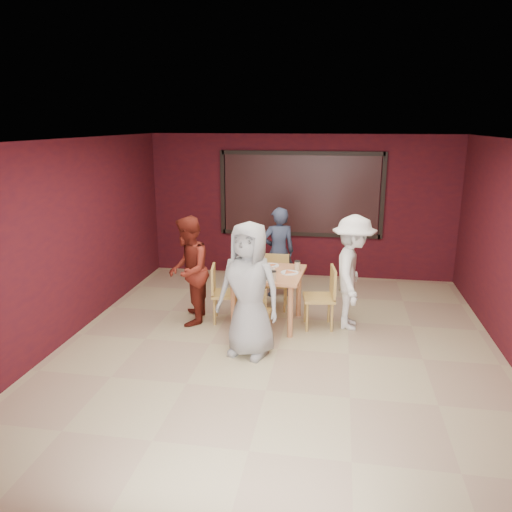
% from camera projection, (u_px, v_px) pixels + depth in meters
% --- Properties ---
extents(floor, '(7.00, 7.00, 0.00)m').
position_uv_depth(floor, '(278.00, 349.00, 6.86)').
color(floor, tan).
rests_on(floor, ground).
extents(window_blinds, '(3.00, 0.02, 1.50)m').
position_uv_depth(window_blinds, '(301.00, 194.00, 9.71)').
color(window_blinds, black).
extents(dining_table, '(1.12, 1.12, 0.99)m').
position_uv_depth(dining_table, '(267.00, 279.00, 7.53)').
color(dining_table, tan).
rests_on(dining_table, floor).
extents(chair_front, '(0.43, 0.43, 0.83)m').
position_uv_depth(chair_front, '(254.00, 310.00, 6.96)').
color(chair_front, tan).
rests_on(chair_front, floor).
extents(chair_back, '(0.45, 0.45, 0.89)m').
position_uv_depth(chair_back, '(276.00, 278.00, 8.30)').
color(chair_back, tan).
rests_on(chair_back, floor).
extents(chair_left, '(0.50, 0.50, 0.89)m').
position_uv_depth(chair_left, '(221.00, 290.00, 7.71)').
color(chair_left, tan).
rests_on(chair_left, floor).
extents(chair_right, '(0.52, 0.52, 0.94)m').
position_uv_depth(chair_right, '(324.00, 294.00, 7.45)').
color(chair_right, tan).
rests_on(chair_right, floor).
extents(diner_front, '(1.01, 0.80, 1.81)m').
position_uv_depth(diner_front, '(249.00, 290.00, 6.49)').
color(diner_front, gray).
rests_on(diner_front, floor).
extents(diner_back, '(0.68, 0.56, 1.60)m').
position_uv_depth(diner_back, '(278.00, 252.00, 8.76)').
color(diner_back, '#303A55').
rests_on(diner_back, floor).
extents(diner_left, '(0.75, 0.90, 1.67)m').
position_uv_depth(diner_left, '(188.00, 271.00, 7.56)').
color(diner_left, maroon).
rests_on(diner_left, floor).
extents(diner_right, '(0.68, 1.13, 1.72)m').
position_uv_depth(diner_right, '(353.00, 273.00, 7.38)').
color(diner_right, white).
rests_on(diner_right, floor).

